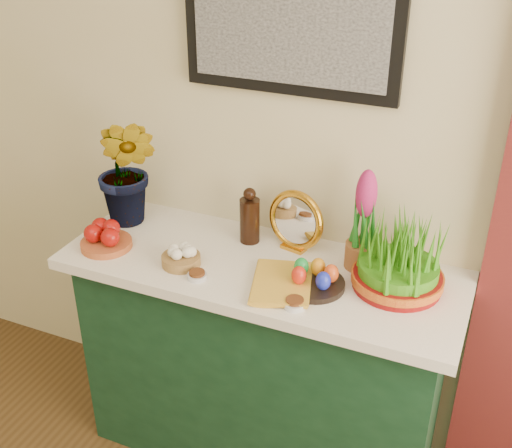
# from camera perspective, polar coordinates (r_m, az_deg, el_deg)

# --- Properties ---
(sideboard) EXTENTS (1.30, 0.45, 0.85)m
(sideboard) POSITION_cam_1_polar(r_m,az_deg,el_deg) (2.50, 0.47, -12.54)
(sideboard) COLOR #153B23
(sideboard) RESTS_ON ground
(tablecloth) EXTENTS (1.40, 0.55, 0.04)m
(tablecloth) POSITION_cam_1_polar(r_m,az_deg,el_deg) (2.24, 0.51, -3.93)
(tablecloth) COLOR white
(tablecloth) RESTS_ON sideboard
(hyacinth_green) EXTENTS (0.30, 0.26, 0.58)m
(hyacinth_green) POSITION_cam_1_polar(r_m,az_deg,el_deg) (2.41, -11.51, 6.18)
(hyacinth_green) COLOR #1D711C
(hyacinth_green) RESTS_ON tablecloth
(apple_bowl) EXTENTS (0.23, 0.23, 0.09)m
(apple_bowl) POSITION_cam_1_polar(r_m,az_deg,el_deg) (2.36, -13.22, -1.20)
(apple_bowl) COLOR #B05229
(apple_bowl) RESTS_ON tablecloth
(garlic_basket) EXTENTS (0.17, 0.17, 0.08)m
(garlic_basket) POSITION_cam_1_polar(r_m,az_deg,el_deg) (2.22, -6.69, -2.91)
(garlic_basket) COLOR olive
(garlic_basket) RESTS_ON tablecloth
(vinegar_cruet) EXTENTS (0.07, 0.07, 0.21)m
(vinegar_cruet) POSITION_cam_1_polar(r_m,az_deg,el_deg) (2.31, -0.56, 0.54)
(vinegar_cruet) COLOR black
(vinegar_cruet) RESTS_ON tablecloth
(mirror) EXTENTS (0.23, 0.10, 0.22)m
(mirror) POSITION_cam_1_polar(r_m,az_deg,el_deg) (2.27, 3.55, 0.25)
(mirror) COLOR orange
(mirror) RESTS_ON tablecloth
(book) EXTENTS (0.24, 0.29, 0.03)m
(book) POSITION_cam_1_polar(r_m,az_deg,el_deg) (2.10, -0.30, -5.04)
(book) COLOR gold
(book) RESTS_ON tablecloth
(spice_dish_left) EXTENTS (0.07, 0.07, 0.03)m
(spice_dish_left) POSITION_cam_1_polar(r_m,az_deg,el_deg) (2.15, -5.26, -4.56)
(spice_dish_left) COLOR silver
(spice_dish_left) RESTS_ON tablecloth
(spice_dish_right) EXTENTS (0.07, 0.07, 0.03)m
(spice_dish_right) POSITION_cam_1_polar(r_m,az_deg,el_deg) (2.01, 3.45, -7.05)
(spice_dish_right) COLOR silver
(spice_dish_right) RESTS_ON tablecloth
(egg_plate) EXTENTS (0.26, 0.26, 0.08)m
(egg_plate) POSITION_cam_1_polar(r_m,az_deg,el_deg) (2.10, 5.18, -4.86)
(egg_plate) COLOR black
(egg_plate) RESTS_ON tablecloth
(hyacinth_pink) EXTENTS (0.11, 0.11, 0.36)m
(hyacinth_pink) POSITION_cam_1_polar(r_m,az_deg,el_deg) (2.16, 9.55, -0.07)
(hyacinth_pink) COLOR #975A2E
(hyacinth_pink) RESTS_ON tablecloth
(wheatgrass_sabzeh) EXTENTS (0.30, 0.30, 0.24)m
(wheatgrass_sabzeh) POSITION_cam_1_polar(r_m,az_deg,el_deg) (2.10, 12.64, -3.08)
(wheatgrass_sabzeh) COLOR maroon
(wheatgrass_sabzeh) RESTS_ON tablecloth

